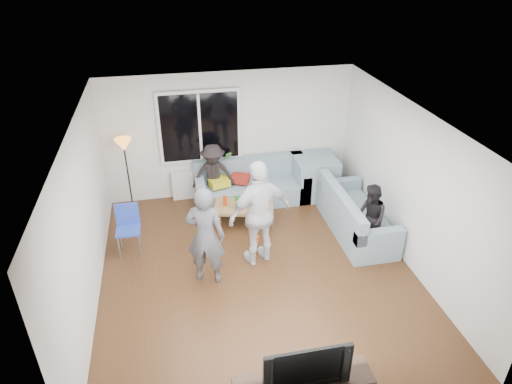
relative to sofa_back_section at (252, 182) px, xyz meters
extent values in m
cube|color=#56351C|center=(-0.36, -2.27, -0.45)|extent=(5.00, 5.50, 0.04)
cube|color=white|center=(-0.36, -2.27, 2.20)|extent=(5.00, 5.50, 0.04)
cube|color=silver|center=(-0.36, 0.50, 0.88)|extent=(5.00, 0.04, 2.60)
cube|color=silver|center=(-0.36, -5.04, 0.88)|extent=(5.00, 0.04, 2.60)
cube|color=silver|center=(-2.88, -2.27, 0.88)|extent=(0.04, 5.50, 2.60)
cube|color=silver|center=(2.16, -2.27, 0.88)|extent=(0.04, 5.50, 2.60)
cube|color=white|center=(-0.96, 0.42, 1.12)|extent=(1.62, 0.06, 1.47)
cube|color=black|center=(-0.96, 0.38, 1.12)|extent=(1.50, 0.02, 1.35)
cube|color=white|center=(-0.96, 0.37, 1.12)|extent=(0.05, 0.03, 1.35)
cube|color=silver|center=(-0.96, 0.38, -0.11)|extent=(1.30, 0.12, 0.62)
imported|color=#39712D|center=(-0.45, 0.35, 0.39)|extent=(0.23, 0.19, 0.39)
imported|color=white|center=(-1.05, 0.35, 0.27)|extent=(0.16, 0.16, 0.15)
cube|color=gray|center=(1.33, 0.00, 0.00)|extent=(0.85, 0.85, 0.85)
cube|color=gold|center=(-0.68, -0.02, 0.09)|extent=(0.45, 0.41, 0.14)
cube|color=maroon|center=(-0.23, 0.06, 0.09)|extent=(0.45, 0.42, 0.13)
cube|color=#A57B50|center=(-0.32, -0.82, -0.22)|extent=(1.20, 0.82, 0.40)
cylinder|color=#9C1C46|center=(-0.39, -0.90, 0.06)|extent=(0.17, 0.17, 0.17)
imported|color=#49494E|center=(-1.17, -2.30, 0.41)|extent=(0.70, 0.57, 1.66)
imported|color=silver|center=(-0.26, -1.98, 0.49)|extent=(1.16, 0.74, 1.84)
imported|color=black|center=(1.66, -2.02, 0.19)|extent=(0.48, 0.61, 1.23)
imported|color=black|center=(-0.77, 0.03, 0.23)|extent=(0.88, 0.54, 1.31)
imported|color=black|center=(-0.34, -4.77, 0.30)|extent=(0.99, 0.13, 0.57)
cylinder|color=black|center=(-0.29, -0.70, 0.07)|extent=(0.07, 0.07, 0.19)
cylinder|color=red|center=(-0.66, -0.76, 0.07)|extent=(0.07, 0.07, 0.20)
cylinder|color=orange|center=(-0.07, -0.89, 0.12)|extent=(0.07, 0.07, 0.29)
cylinder|color=black|center=(0.05, -0.75, 0.07)|extent=(0.07, 0.07, 0.18)
cylinder|color=#167D17|center=(-0.45, -0.92, 0.10)|extent=(0.08, 0.08, 0.26)
camera|label=1|loc=(-1.56, -8.01, 4.37)|focal=31.80mm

